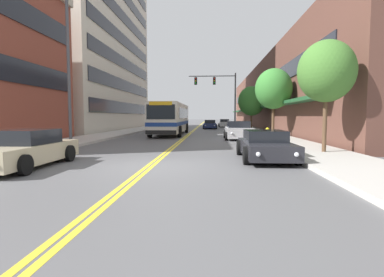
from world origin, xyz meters
TOP-DOWN VIEW (x-y plane):
  - ground_plane at (0.00, 37.00)m, footprint 240.00×240.00m
  - sidewalk_left at (-7.11, 37.00)m, footprint 3.21×106.00m
  - sidewalk_right at (7.11, 37.00)m, footprint 3.21×106.00m
  - centre_line at (0.00, 37.00)m, footprint 0.34×106.00m
  - office_tower_left at (-14.95, 28.47)m, footprint 12.08×26.71m
  - storefront_row_right at (12.94, 37.00)m, footprint 9.10×68.00m
  - city_bus at (-1.72, 18.68)m, footprint 2.85×12.00m
  - car_red_parked_left_near at (-4.26, 31.39)m, footprint 2.06×4.65m
  - car_beige_parked_left_mid at (-4.37, -0.46)m, footprint 2.08×4.78m
  - car_charcoal_parked_right_foreground at (4.45, 2.00)m, footprint 2.10×4.62m
  - car_white_parked_right_mid at (4.43, 39.57)m, footprint 1.97×4.29m
  - car_silver_parked_right_far at (4.35, 12.96)m, footprint 2.20×4.45m
  - car_navy_moving_lead at (2.05, 32.80)m, footprint 2.01×4.89m
  - traffic_signal_mast at (3.30, 27.34)m, footprint 5.90×0.38m
  - street_lamp_left_near at (-5.00, 4.95)m, footprint 2.29×0.28m
  - street_tree_right_near at (7.38, 3.48)m, footprint 2.53×2.53m
  - street_tree_right_mid at (7.29, 14.48)m, footprint 3.00×3.00m
  - street_tree_right_far at (7.00, 25.71)m, footprint 3.18×3.18m
  - fire_hydrant at (5.95, 9.64)m, footprint 0.36×0.28m

SIDE VIEW (x-z plane):
  - ground_plane at x=0.00m, z-range 0.00..0.00m
  - centre_line at x=0.00m, z-range 0.00..0.01m
  - sidewalk_left at x=-7.11m, z-range 0.00..0.17m
  - sidewalk_right at x=7.11m, z-range 0.00..0.17m
  - car_charcoal_parked_right_foreground at x=4.45m, z-range -0.03..1.17m
  - car_navy_moving_lead at x=2.05m, z-range -0.04..1.23m
  - fire_hydrant at x=5.95m, z-range 0.16..1.03m
  - car_white_parked_right_mid at x=4.43m, z-range -0.04..1.26m
  - car_beige_parked_left_mid at x=-4.37m, z-range -0.05..1.27m
  - car_red_parked_left_near at x=-4.26m, z-range -0.05..1.28m
  - car_silver_parked_right_far at x=4.35m, z-range -0.05..1.37m
  - city_bus at x=-1.72m, z-range 0.20..3.18m
  - street_tree_right_far at x=7.00m, z-range 1.01..6.20m
  - street_tree_right_near at x=7.38m, z-range 1.28..6.33m
  - street_tree_right_mid at x=7.29m, z-range 1.26..6.78m
  - storefront_row_right at x=12.94m, z-range 0.00..9.32m
  - street_lamp_left_near at x=-5.00m, z-range 0.75..8.90m
  - traffic_signal_mast at x=3.30m, z-range 1.49..8.64m
  - office_tower_left at x=-14.95m, z-range 0.00..25.76m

